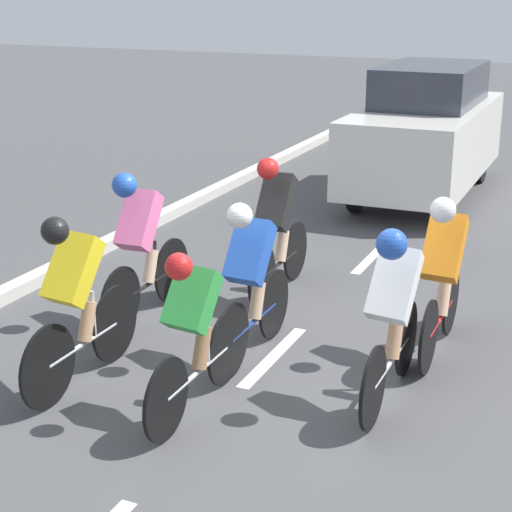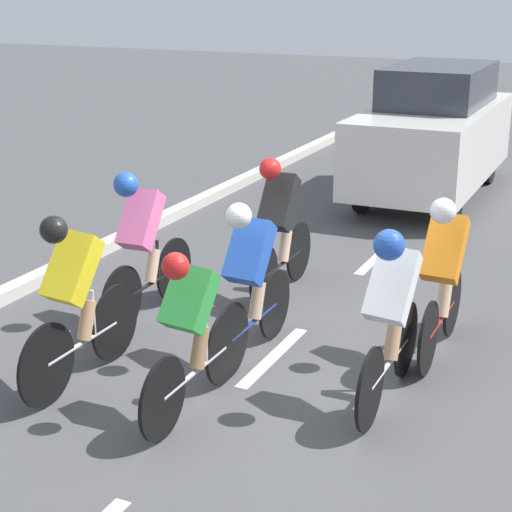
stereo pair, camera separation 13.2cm
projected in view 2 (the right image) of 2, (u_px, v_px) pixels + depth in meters
ground_plane at (268, 362)px, 7.74m from camera, size 60.00×60.00×0.00m
lane_stripe_mid at (273, 356)px, 7.85m from camera, size 0.12×1.40×0.01m
lane_stripe_far at (376, 258)px, 10.61m from camera, size 0.12×1.40×0.01m
cyclist_orange at (443, 272)px, 7.61m from camera, size 0.34×1.63×1.55m
cyclist_blue at (250, 276)px, 7.56m from camera, size 0.33×1.63×1.53m
cyclist_yellow at (75, 296)px, 7.07m from camera, size 0.36×1.68×1.56m
cyclist_green at (191, 327)px, 6.61m from camera, size 0.35×1.67×1.42m
cyclist_black at (279, 222)px, 9.13m from camera, size 0.33×1.65×1.57m
cyclist_white at (391, 310)px, 6.72m from camera, size 0.36×1.70×1.55m
cyclist_pink at (142, 241)px, 8.47m from camera, size 0.33×1.70×1.57m
support_car at (433, 132)px, 13.29m from camera, size 1.70×4.31×2.04m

